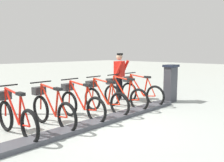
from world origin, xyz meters
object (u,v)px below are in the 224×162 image
at_px(bike_docked_4, 51,108).
at_px(bike_docked_0, 140,91).
at_px(bike_docked_2, 103,98).
at_px(payment_kiosk, 170,83).
at_px(bike_docked_3, 80,103).
at_px(worker_near_rack, 120,74).
at_px(bike_docked_1, 123,94).
at_px(bike_docked_5, 15,116).

bearing_deg(bike_docked_4, bike_docked_0, -90.00).
relative_size(bike_docked_0, bike_docked_2, 1.00).
relative_size(payment_kiosk, bike_docked_3, 0.74).
distance_m(payment_kiosk, worker_near_rack, 1.79).
bearing_deg(payment_kiosk, bike_docked_4, 82.36).
xyz_separation_m(bike_docked_1, bike_docked_4, (0.00, 2.47, 0.00)).
xyz_separation_m(bike_docked_0, worker_near_rack, (0.96, -0.07, 0.48)).
bearing_deg(worker_near_rack, bike_docked_4, 105.96).
bearing_deg(worker_near_rack, bike_docked_5, 102.94).
bearing_deg(bike_docked_0, bike_docked_2, 90.00).
height_order(bike_docked_1, bike_docked_5, same).
bearing_deg(bike_docked_4, worker_near_rack, -74.04).
xyz_separation_m(bike_docked_1, bike_docked_5, (0.00, 3.30, 0.00)).
bearing_deg(bike_docked_1, bike_docked_2, 90.00).
xyz_separation_m(bike_docked_3, bike_docked_5, (0.00, 1.65, 0.00)).
distance_m(bike_docked_0, worker_near_rack, 1.08).
bearing_deg(bike_docked_3, bike_docked_4, 90.00).
relative_size(bike_docked_3, worker_near_rack, 1.04).
xyz_separation_m(bike_docked_0, bike_docked_1, (0.00, 0.82, 0.00)).
bearing_deg(bike_docked_1, bike_docked_4, 90.00).
distance_m(payment_kiosk, bike_docked_3, 3.49).
height_order(bike_docked_0, bike_docked_3, same).
relative_size(bike_docked_3, bike_docked_4, 1.00).
bearing_deg(payment_kiosk, bike_docked_5, 83.58).
height_order(bike_docked_0, bike_docked_4, same).
bearing_deg(bike_docked_2, worker_near_rack, -60.73).
bearing_deg(bike_docked_5, bike_docked_4, -90.00).
bearing_deg(bike_docked_2, payment_kiosk, -102.35).
distance_m(bike_docked_0, bike_docked_5, 4.12).
height_order(bike_docked_1, worker_near_rack, worker_near_rack).
distance_m(bike_docked_4, bike_docked_5, 0.82).
distance_m(bike_docked_4, worker_near_rack, 3.53).
bearing_deg(bike_docked_1, bike_docked_3, 90.00).
bearing_deg(payment_kiosk, bike_docked_2, 77.65).
height_order(bike_docked_0, bike_docked_5, same).
bearing_deg(bike_docked_5, bike_docked_3, -90.00).
xyz_separation_m(bike_docked_2, worker_near_rack, (0.96, -1.72, 0.48)).
height_order(bike_docked_0, worker_near_rack, worker_near_rack).
distance_m(bike_docked_1, worker_near_rack, 1.40).
relative_size(bike_docked_2, bike_docked_3, 1.00).
xyz_separation_m(bike_docked_1, bike_docked_3, (0.00, 1.65, 0.00)).
bearing_deg(bike_docked_4, bike_docked_2, -90.00).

